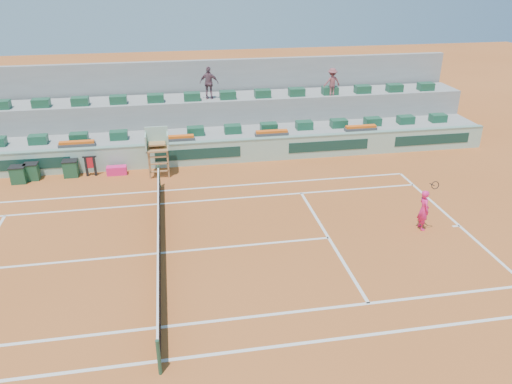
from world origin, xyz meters
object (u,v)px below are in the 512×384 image
at_px(player_bag, 117,170).
at_px(tennis_player, 424,210).
at_px(drink_cooler_a, 71,168).
at_px(umpire_chair, 157,145).

relative_size(player_bag, tennis_player, 0.42).
bearing_deg(drink_cooler_a, umpire_chair, -7.08).
relative_size(umpire_chair, tennis_player, 1.05).
bearing_deg(umpire_chair, drink_cooler_a, 172.92).
bearing_deg(umpire_chair, tennis_player, -35.87).
bearing_deg(player_bag, tennis_player, -32.23).
distance_m(player_bag, umpire_chair, 2.51).
xyz_separation_m(player_bag, tennis_player, (12.36, -7.79, 0.62)).
bearing_deg(player_bag, drink_cooler_a, 175.89).
distance_m(umpire_chair, tennis_player, 12.68).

